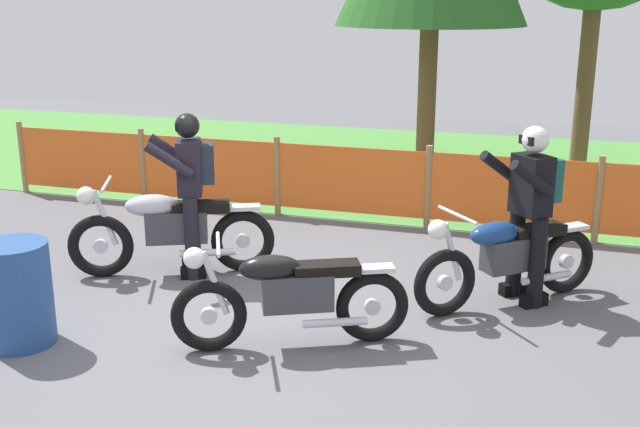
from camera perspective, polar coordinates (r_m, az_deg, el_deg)
ground at (r=6.94m, az=-5.25°, el=-8.31°), size 24.00×24.00×0.02m
grass_verge at (r=13.13m, az=6.18°, el=3.53°), size 24.00×6.79×0.01m
barrier_fence at (r=9.79m, az=2.27°, el=2.46°), size 10.01×0.08×1.05m
motorcycle_lead at (r=6.35m, az=-2.24°, el=-6.07°), size 1.83×1.00×0.94m
motorcycle_trailing at (r=8.09m, az=-11.03°, el=-1.16°), size 1.98×1.04×1.01m
motorcycle_third at (r=7.40m, az=13.75°, el=-3.16°), size 1.60×1.43×0.96m
rider_trailing at (r=7.96m, az=-9.55°, el=2.09°), size 0.78×0.69×1.69m
rider_third at (r=7.40m, az=15.36°, el=0.64°), size 0.77×0.75×1.69m
oil_drum at (r=6.89m, az=-21.57°, el=-5.57°), size 0.58×0.58×0.88m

